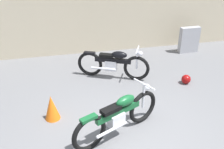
# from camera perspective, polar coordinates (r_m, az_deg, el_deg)

# --- Properties ---
(ground_plane) EXTENTS (40.00, 40.00, 0.00)m
(ground_plane) POSITION_cam_1_polar(r_m,az_deg,el_deg) (5.00, 3.55, -14.22)
(ground_plane) COLOR slate
(building_wall) EXTENTS (18.00, 0.30, 2.91)m
(building_wall) POSITION_cam_1_polar(r_m,az_deg,el_deg) (8.48, -5.26, 14.51)
(building_wall) COLOR beige
(building_wall) RESTS_ON ground_plane
(stone_marker) EXTENTS (0.68, 0.22, 0.87)m
(stone_marker) POSITION_cam_1_polar(r_m,az_deg,el_deg) (9.02, 16.90, 7.46)
(stone_marker) COLOR #9E9EA3
(stone_marker) RESTS_ON ground_plane
(helmet) EXTENTS (0.24, 0.24, 0.24)m
(helmet) POSITION_cam_1_polar(r_m,az_deg,el_deg) (7.00, 16.28, -1.02)
(helmet) COLOR maroon
(helmet) RESTS_ON ground_plane
(traffic_cone) EXTENTS (0.32, 0.32, 0.55)m
(traffic_cone) POSITION_cam_1_polar(r_m,az_deg,el_deg) (5.48, -13.39, -7.23)
(traffic_cone) COLOR orange
(traffic_cone) RESTS_ON ground_plane
(motorcycle_black) EXTENTS (1.84, 1.01, 0.90)m
(motorcycle_black) POSITION_cam_1_polar(r_m,az_deg,el_deg) (6.88, 0.32, 2.50)
(motorcycle_black) COLOR black
(motorcycle_black) RESTS_ON ground_plane
(motorcycle_green) EXTENTS (1.86, 1.02, 0.91)m
(motorcycle_green) POSITION_cam_1_polar(r_m,az_deg,el_deg) (4.84, 1.55, -9.19)
(motorcycle_green) COLOR black
(motorcycle_green) RESTS_ON ground_plane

